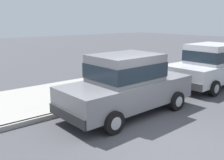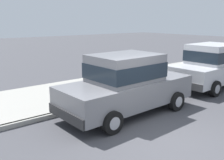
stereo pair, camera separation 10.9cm
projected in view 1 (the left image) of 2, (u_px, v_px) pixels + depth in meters
The scene contains 6 objects.
ground_plane at pixel (166, 140), 6.46m from camera, with size 80.00×80.00×0.00m, color #424247.
curb at pixel (93, 105), 8.85m from camera, with size 0.16×64.00×0.14m, color gray.
sidewalk at pixel (67, 94), 10.21m from camera, with size 3.60×64.00×0.14m, color #99968E.
car_grey_sedan at pixel (127, 83), 8.13m from camera, with size 2.13×4.65×1.92m.
car_silver_sedan at pixel (211, 65), 11.48m from camera, with size 2.13×4.65×1.92m.
dog_black at pixel (95, 82), 10.72m from camera, with size 0.75×0.21×0.49m.
Camera 1 is at (3.72, -4.83, 2.96)m, focal length 41.12 mm.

